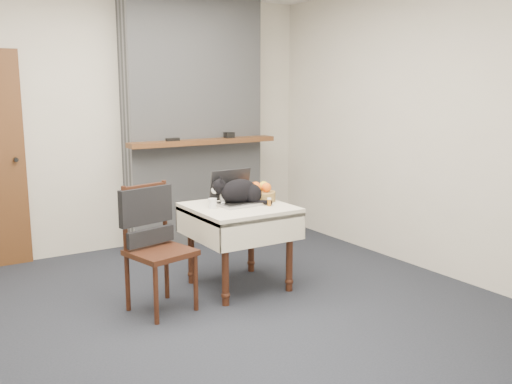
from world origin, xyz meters
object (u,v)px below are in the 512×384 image
Objects in this scene: pill_bottle at (269,202)px; chair at (152,230)px; fruit_basket at (259,193)px; cream_jar at (213,203)px; laptop at (236,195)px; cat at (240,192)px; side_table at (239,219)px.

pill_bottle is 0.99m from chair.
pill_bottle is 0.24m from fruit_basket.
laptop is at bearing 12.64° from cream_jar.
side_table is at bearing -112.35° from cat.
cat is (0.04, 0.04, 0.22)m from side_table.
chair reaches higher than fruit_basket.
cat is at bearing -74.15° from laptop.
chair reaches higher than pill_bottle.
chair is (-0.78, -0.04, 0.02)m from side_table.
cream_jar is at bearing 173.50° from side_table.
fruit_basket is at bearing -1.71° from laptop.
laptop is at bearing 128.86° from cat.
pill_bottle is (0.43, -0.17, -0.00)m from cream_jar.
cat is 1.62× the size of fruit_basket.
side_table is at bearing -10.55° from chair.
laptop reaches higher than cat.
side_table is at bearing 143.88° from pill_bottle.
cat is at bearing 47.42° from side_table.
fruit_basket reaches higher than side_table.
pill_bottle is (0.20, -0.15, 0.15)m from side_table.
laptop is 0.29m from pill_bottle.
laptop is at bearing -4.73° from chair.
cream_jar is 0.46m from pill_bottle.
fruit_basket is at bearing 7.20° from cream_jar.
cat reaches higher than side_table.
cat reaches higher than cream_jar.
side_table is 1.73× the size of cat.
fruit_basket is (0.23, 0.00, -0.01)m from laptop.
cat is at bearing -7.93° from chair.
chair reaches higher than cream_jar.
fruit_basket reaches higher than cream_jar.
side_table is at bearing -6.50° from cream_jar.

